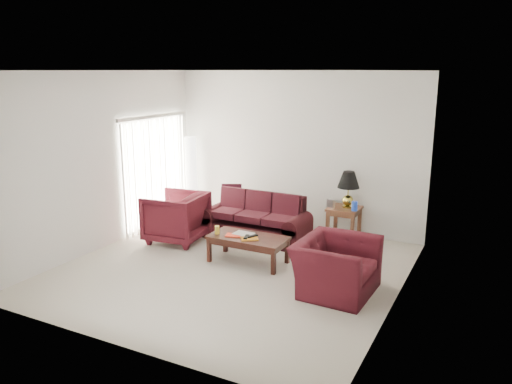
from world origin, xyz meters
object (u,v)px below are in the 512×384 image
at_px(end_table, 344,224).
at_px(armchair_right, 336,266).
at_px(sofa, 255,217).
at_px(floor_lamp, 191,177).
at_px(armchair_left, 176,217).
at_px(coffee_table, 248,249).

distance_m(end_table, armchair_right, 2.26).
bearing_deg(end_table, sofa, -154.95).
relative_size(sofa, end_table, 3.24).
bearing_deg(end_table, floor_lamp, -179.74).
bearing_deg(end_table, armchair_left, -151.68).
distance_m(sofa, end_table, 1.61).
height_order(sofa, floor_lamp, floor_lamp).
distance_m(end_table, floor_lamp, 3.34).
bearing_deg(coffee_table, end_table, 44.29).
bearing_deg(armchair_right, sofa, 55.73).
relative_size(end_table, armchair_left, 0.62).
relative_size(armchair_left, armchair_right, 0.86).
bearing_deg(coffee_table, armchair_left, 152.60).
bearing_deg(armchair_right, end_table, 16.85).
bearing_deg(armchair_left, armchair_right, 70.52).
height_order(armchair_left, armchair_right, armchair_left).
bearing_deg(coffee_table, armchair_right, -30.16).
relative_size(floor_lamp, armchair_left, 1.75).
height_order(sofa, armchair_left, armchair_left).
xyz_separation_m(floor_lamp, armchair_left, (0.63, -1.42, -0.41)).
bearing_deg(sofa, coffee_table, -68.51).
relative_size(sofa, armchair_right, 1.72).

